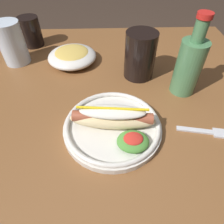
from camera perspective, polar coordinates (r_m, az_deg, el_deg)
The scene contains 9 objects.
ground_plane at distance 1.18m, azimuth -3.99°, elevation -23.99°, with size 8.00×8.00×0.00m, color #3D2D23.
dining_table at distance 0.63m, azimuth -6.91°, elevation -3.70°, with size 1.12×0.94×0.74m.
hot_dog_plate at distance 0.46m, azimuth 0.42°, elevation -3.62°, with size 0.23×0.23×0.08m.
fork at distance 0.52m, azimuth 25.82°, elevation -5.18°, with size 0.12×0.04×0.00m.
soda_cup at distance 0.84m, azimuth -22.45°, elevation 20.69°, with size 0.08×0.08×0.10m, color black.
water_cup at distance 0.75m, azimuth -26.98°, elevation 17.30°, with size 0.08×0.08×0.13m, color silver.
extra_cup at distance 0.61m, azimuth 8.10°, elevation 15.93°, with size 0.09×0.09×0.14m, color black.
glass_bottle at distance 0.57m, azimuth 21.39°, elevation 12.54°, with size 0.07×0.07×0.22m.
side_bowl at distance 0.70m, azimuth -11.47°, elevation 15.70°, with size 0.16×0.16×0.05m.
Camera 1 is at (0.06, -0.40, 1.11)m, focal length 31.58 mm.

